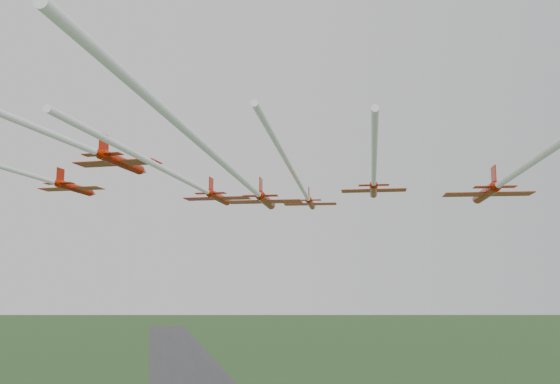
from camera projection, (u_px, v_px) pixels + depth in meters
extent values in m
cylinder|color=#A71500|center=(311.00, 203.00, 100.03)|extent=(3.56, 7.92, 1.04)
cone|color=#A71500|center=(313.00, 207.00, 104.80)|extent=(1.53, 1.94, 1.04)
cone|color=#A71500|center=(308.00, 199.00, 95.55)|extent=(1.26, 1.38, 0.94)
ellipsoid|color=black|center=(312.00, 203.00, 101.94)|extent=(0.66, 0.98, 0.30)
cube|color=#A71500|center=(310.00, 204.00, 99.26)|extent=(8.65, 4.99, 0.09)
cube|color=#A71500|center=(309.00, 200.00, 96.43)|extent=(3.94, 2.29, 0.08)
cube|color=#A71500|center=(309.00, 194.00, 96.77)|extent=(0.64, 1.64, 1.89)
cylinder|color=silver|center=(291.00, 168.00, 70.40)|extent=(16.72, 47.74, 0.57)
cylinder|color=#A71500|center=(219.00, 198.00, 86.36)|extent=(4.27, 8.46, 1.12)
cone|color=#A71500|center=(228.00, 203.00, 91.46)|extent=(1.72, 2.12, 1.12)
cone|color=#A71500|center=(208.00, 192.00, 81.55)|extent=(1.40, 1.51, 1.02)
ellipsoid|color=black|center=(223.00, 197.00, 88.40)|extent=(0.76, 1.06, 0.33)
cube|color=#A71500|center=(217.00, 199.00, 85.52)|extent=(9.31, 5.80, 0.10)
cube|color=#A71500|center=(211.00, 193.00, 82.49)|extent=(4.24, 2.65, 0.08)
cube|color=#A71500|center=(211.00, 185.00, 82.86)|extent=(0.78, 1.74, 2.04)
cylinder|color=silver|center=(151.00, 163.00, 62.23)|extent=(14.94, 36.03, 0.61)
cylinder|color=#A71500|center=(374.00, 190.00, 86.23)|extent=(3.93, 8.35, 1.10)
cone|color=#A71500|center=(374.00, 195.00, 91.25)|extent=(1.65, 2.06, 1.10)
cone|color=#A71500|center=(374.00, 184.00, 81.49)|extent=(1.35, 1.47, 1.00)
ellipsoid|color=black|center=(373.00, 189.00, 88.24)|extent=(0.72, 1.03, 0.32)
cube|color=#A71500|center=(374.00, 191.00, 85.41)|extent=(9.14, 5.44, 0.10)
cube|color=#A71500|center=(374.00, 185.00, 82.42)|extent=(4.16, 2.49, 0.08)
cube|color=#A71500|center=(373.00, 177.00, 82.78)|extent=(0.71, 1.72, 2.00)
cylinder|color=silver|center=(374.00, 156.00, 63.99)|extent=(12.43, 32.79, 0.60)
cylinder|color=#A71500|center=(75.00, 188.00, 79.52)|extent=(4.06, 7.54, 1.01)
cone|color=#A71500|center=(93.00, 193.00, 84.09)|extent=(1.59, 1.92, 1.01)
cone|color=#A71500|center=(55.00, 182.00, 75.23)|extent=(1.28, 1.38, 0.92)
ellipsoid|color=black|center=(82.00, 187.00, 81.35)|extent=(0.70, 0.95, 0.29)
cube|color=#A71500|center=(71.00, 189.00, 78.78)|extent=(8.34, 5.43, 0.09)
cube|color=#A71500|center=(59.00, 183.00, 76.07)|extent=(3.80, 2.48, 0.07)
cube|color=#A71500|center=(60.00, 176.00, 76.40)|extent=(0.75, 1.55, 1.83)
cylinder|color=#A71500|center=(266.00, 201.00, 74.69)|extent=(3.84, 8.35, 1.10)
cone|color=#A71500|center=(272.00, 206.00, 79.71)|extent=(1.63, 2.05, 1.10)
cone|color=#A71500|center=(259.00, 195.00, 69.96)|extent=(1.34, 1.46, 1.00)
ellipsoid|color=black|center=(268.00, 200.00, 76.70)|extent=(0.71, 1.03, 0.32)
cube|color=#A71500|center=(265.00, 202.00, 73.87)|extent=(9.12, 5.35, 0.10)
cube|color=#A71500|center=(261.00, 196.00, 70.88)|extent=(4.15, 2.45, 0.08)
cube|color=#A71500|center=(261.00, 187.00, 71.25)|extent=(0.69, 1.72, 1.99)
cylinder|color=silver|center=(205.00, 147.00, 46.08)|extent=(16.37, 45.15, 0.60)
cylinder|color=#A71500|center=(486.00, 193.00, 69.40)|extent=(3.91, 9.07, 1.18)
cone|color=#A71500|center=(476.00, 200.00, 74.84)|extent=(1.72, 2.20, 1.18)
cone|color=#A71500|center=(497.00, 185.00, 64.27)|extent=(1.42, 1.56, 1.08)
ellipsoid|color=black|center=(482.00, 192.00, 71.58)|extent=(0.74, 1.11, 0.34)
cube|color=#A71500|center=(488.00, 194.00, 68.51)|extent=(9.87, 5.55, 0.11)
cube|color=#A71500|center=(495.00, 187.00, 65.28)|extent=(4.49, 2.54, 0.09)
cube|color=#A71500|center=(494.00, 176.00, 65.67)|extent=(0.69, 1.88, 2.15)
cylinder|color=#A71500|center=(121.00, 162.00, 65.18)|extent=(4.63, 8.24, 1.11)
cone|color=#A71500|center=(143.00, 171.00, 70.18)|extent=(1.77, 2.11, 1.11)
cone|color=#A71500|center=(97.00, 152.00, 60.47)|extent=(1.43, 1.52, 1.01)
ellipsoid|color=black|center=(130.00, 162.00, 67.18)|extent=(0.79, 1.05, 0.32)
cube|color=#A71500|center=(117.00, 163.00, 64.36)|extent=(9.16, 6.13, 0.10)
cube|color=#A71500|center=(102.00, 154.00, 61.39)|extent=(4.17, 2.80, 0.08)
cube|color=#A71500|center=(104.00, 144.00, 61.76)|extent=(0.86, 1.69, 2.02)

